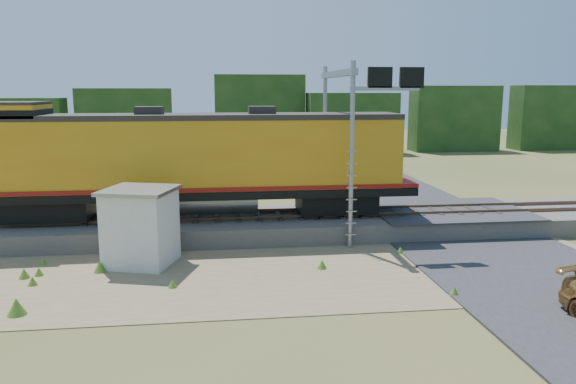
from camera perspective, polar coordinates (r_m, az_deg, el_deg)
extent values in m
plane|color=#475123|center=(19.57, 3.57, -8.44)|extent=(140.00, 140.00, 0.00)
cube|color=slate|center=(25.15, 1.04, -3.24)|extent=(70.00, 5.00, 0.80)
cube|color=brown|center=(24.35, 1.28, -2.53)|extent=(70.00, 0.10, 0.16)
cube|color=brown|center=(25.74, 0.81, -1.83)|extent=(70.00, 0.10, 0.16)
cube|color=#8C7754|center=(19.78, -2.47, -8.18)|extent=(26.00, 8.00, 0.03)
cube|color=#38383A|center=(26.94, 15.95, -1.79)|extent=(7.00, 5.20, 0.06)
cube|color=#38383A|center=(42.02, 7.39, 1.65)|extent=(7.00, 24.00, 0.08)
cube|color=#163714|center=(56.39, -3.63, 7.17)|extent=(36.00, 3.00, 6.50)
cube|color=black|center=(25.68, -22.97, -1.53)|extent=(3.40, 2.17, 0.85)
cube|color=black|center=(25.23, 4.89, -0.94)|extent=(3.40, 2.17, 0.85)
cube|color=black|center=(24.60, -9.21, 0.08)|extent=(18.87, 2.83, 0.34)
cylinder|color=gray|center=(24.68, -9.18, -0.95)|extent=(5.19, 1.13, 1.13)
cube|color=#C68D17|center=(24.36, -9.31, 3.86)|extent=(17.45, 2.74, 2.92)
cube|color=maroon|center=(24.55, -9.22, 0.73)|extent=(18.87, 2.88, 0.17)
cube|color=#28231E|center=(24.24, -9.42, 7.57)|extent=(17.45, 2.78, 0.23)
cube|color=#C68D17|center=(25.59, -26.27, 7.28)|extent=(2.45, 2.74, 0.66)
cube|color=#28231E|center=(25.58, -26.33, 8.10)|extent=(2.45, 2.78, 0.11)
cube|color=black|center=(25.59, -26.26, 7.17)|extent=(2.50, 2.78, 0.33)
cube|color=#28231E|center=(24.38, -13.91, 7.93)|extent=(1.13, 0.94, 0.42)
cube|color=#28231E|center=(24.29, -2.69, 8.21)|extent=(1.13, 0.94, 0.42)
cube|color=silver|center=(21.04, -14.72, -3.59)|extent=(2.69, 2.69, 2.71)
cube|color=gray|center=(20.76, -14.90, 0.18)|extent=(2.96, 2.96, 0.13)
cylinder|color=gray|center=(22.18, 6.47, 3.55)|extent=(0.19, 0.19, 7.40)
cylinder|color=gray|center=(27.62, 3.74, 4.91)|extent=(0.19, 0.19, 7.40)
cube|color=gray|center=(24.77, 5.07, 11.87)|extent=(0.26, 6.20, 0.26)
cube|color=gray|center=(22.36, 9.82, 10.31)|extent=(2.75, 0.16, 0.16)
cube|color=black|center=(22.31, 9.32, 11.42)|extent=(0.95, 0.16, 0.79)
cube|color=black|center=(22.69, 12.46, 11.29)|extent=(0.95, 0.16, 0.79)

